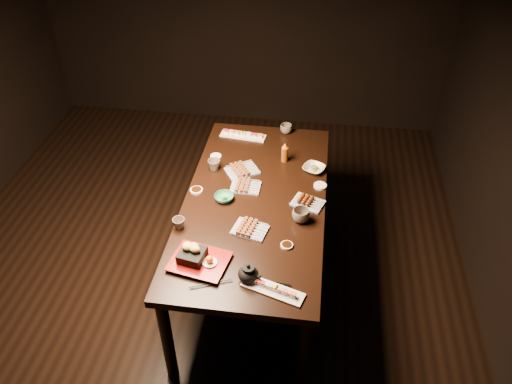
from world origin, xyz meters
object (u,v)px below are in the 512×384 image
edamame_bowl_cream (314,169)px  teacup_near_left (179,224)px  tempura_tray (199,256)px  sushi_platter_near (273,288)px  sushi_platter_far (243,134)px  yakitori_plate_center (246,185)px  condiment_bottle (285,152)px  dining_table (255,241)px  teacup_mid_right (301,215)px  teacup_far_left (214,165)px  teacup_far_right (286,129)px  yakitori_plate_right (250,228)px  teapot (248,272)px  yakitori_plate_left (242,169)px  edamame_bowl_green (224,198)px

edamame_bowl_cream → teacup_near_left: teacup_near_left is taller
tempura_tray → sushi_platter_near: bearing=-7.1°
sushi_platter_far → yakitori_plate_center: (0.12, -0.63, 0.00)m
sushi_platter_far → condiment_bottle: 0.44m
yakitori_plate_center → dining_table: bearing=-53.1°
sushi_platter_near → teacup_mid_right: 0.58m
yakitori_plate_center → teacup_far_left: size_ratio=2.29×
condiment_bottle → dining_table: bearing=-108.0°
teacup_near_left → teacup_far_right: size_ratio=0.83×
dining_table → condiment_bottle: size_ratio=12.11×
yakitori_plate_right → teapot: 0.38m
teacup_far_left → sushi_platter_far: bearing=74.0°
teacup_mid_right → teacup_far_right: 1.01m
yakitori_plate_left → teacup_near_left: 0.68m
dining_table → yakitori_plate_right: 0.50m
edamame_bowl_green → condiment_bottle: (0.34, 0.49, 0.05)m
yakitori_plate_left → sushi_platter_far: bearing=66.3°
tempura_tray → teacup_mid_right: tempura_tray is taller
teacup_near_left → teacup_mid_right: bearing=13.0°
teacup_mid_right → condiment_bottle: 0.64m
edamame_bowl_green → teacup_mid_right: size_ratio=1.16×
teacup_mid_right → teapot: (-0.25, -0.51, 0.01)m
yakitori_plate_left → teacup_far_right: bearing=33.1°
dining_table → yakitori_plate_left: (-0.13, 0.28, 0.40)m
teacup_near_left → teapot: bearing=-36.3°
sushi_platter_near → teapot: 0.15m
sushi_platter_far → yakitori_plate_right: yakitori_plate_right is taller
dining_table → teacup_near_left: (-0.41, -0.33, 0.41)m
sushi_platter_near → edamame_bowl_green: size_ratio=2.73×
yakitori_plate_right → condiment_bottle: bearing=93.4°
yakitori_plate_right → teacup_near_left: (-0.42, -0.03, 0.01)m
sushi_platter_near → teacup_far_right: bearing=110.3°
sushi_platter_near → teacup_mid_right: teacup_mid_right is taller
sushi_platter_far → teapot: size_ratio=2.62×
sushi_platter_near → yakitori_plate_center: (-0.28, 0.84, 0.00)m
yakitori_plate_right → edamame_bowl_green: bearing=141.8°
dining_table → yakitori_plate_left: yakitori_plate_left is taller
dining_table → teacup_near_left: size_ratio=24.09×
teacup_mid_right → condiment_bottle: bearing=104.2°
yakitori_plate_right → edamame_bowl_green: yakitori_plate_right is taller
yakitori_plate_left → teapot: teapot is taller
yakitori_plate_right → teacup_far_left: 0.67m
yakitori_plate_left → teacup_far_left: bearing=148.2°
yakitori_plate_right → edamame_bowl_green: 0.34m
dining_table → yakitori_plate_right: (0.01, -0.30, 0.40)m
sushi_platter_near → teacup_near_left: size_ratio=4.54×
sushi_platter_far → yakitori_plate_center: yakitori_plate_center is taller
yakitori_plate_left → teacup_near_left: (-0.28, -0.61, 0.01)m
teacup_mid_right → yakitori_plate_left: bearing=133.9°
sushi_platter_near → edamame_bowl_cream: (0.16, 1.10, -0.00)m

